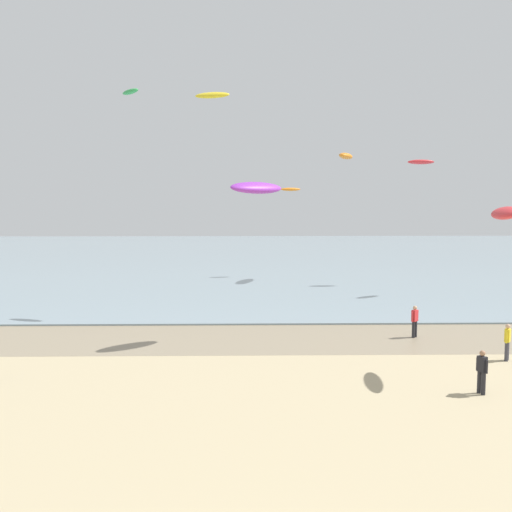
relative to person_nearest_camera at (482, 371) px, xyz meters
name	(u,v)px	position (x,y,z in m)	size (l,w,h in m)	color
wet_sand_strip	(250,339)	(-8.79, 9.17, -0.91)	(120.00, 6.72, 0.01)	gray
sea	(247,259)	(-8.79, 47.53, -0.87)	(160.00, 70.00, 0.10)	#7F939E
person_nearest_camera	(482,371)	(0.00, 0.00, 0.00)	(0.35, 0.53, 1.71)	#232328
person_mid_beach	(415,320)	(-0.05, 9.33, 0.00)	(0.43, 0.43, 1.71)	#232328
person_left_flank	(507,341)	(2.96, 4.71, 0.00)	(0.38, 0.49, 1.71)	#383842
kite_aloft_0	(212,95)	(-11.04, 16.00, 12.66)	(2.23, 0.72, 0.36)	yellow
kite_aloft_1	(256,188)	(-8.46, 8.94, 7.00)	(3.34, 1.07, 0.53)	purple
kite_aloft_2	(346,156)	(-0.35, 31.19, 9.80)	(3.33, 1.07, 0.53)	orange
kite_aloft_3	(421,162)	(5.39, 28.43, 9.18)	(2.22, 0.71, 0.36)	red
kite_aloft_4	(505,213)	(1.78, 2.71, 5.93)	(2.83, 0.90, 0.45)	red
kite_aloft_5	(130,92)	(-18.48, 29.92, 14.97)	(2.59, 0.83, 0.41)	green
kite_aloft_6	(291,189)	(-4.93, 33.37, 6.95)	(1.86, 0.60, 0.30)	orange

